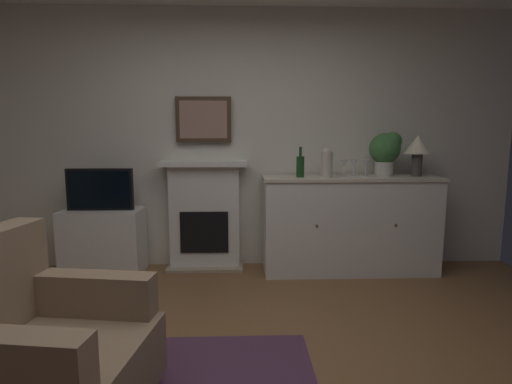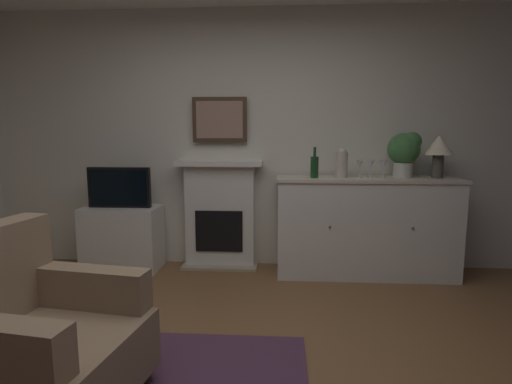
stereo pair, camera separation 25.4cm
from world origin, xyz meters
TOP-DOWN VIEW (x-y plane):
  - wall_rear at (0.00, 2.18)m, footprint 5.66×0.06m
  - fireplace_unit at (-0.36, 2.06)m, footprint 0.87×0.30m
  - framed_picture at (-0.36, 2.10)m, footprint 0.55×0.04m
  - sideboard_cabinet at (1.08, 1.88)m, footprint 1.72×0.49m
  - table_lamp at (1.72, 1.88)m, footprint 0.26×0.26m
  - wine_bottle at (0.57, 1.83)m, footprint 0.08×0.08m
  - wine_glass_left at (1.00, 1.84)m, footprint 0.07×0.07m
  - wine_glass_center at (1.11, 1.89)m, footprint 0.07×0.07m
  - wine_glass_right at (1.22, 1.86)m, footprint 0.07×0.07m
  - vase_decorative at (0.83, 1.83)m, footprint 0.11×0.11m
  - tv_cabinet at (-1.34, 1.89)m, footprint 0.75×0.42m
  - tv_set at (-1.34, 1.87)m, footprint 0.62×0.07m
  - potted_plant_small at (1.43, 1.92)m, footprint 0.30×0.30m
  - armchair at (-0.91, -0.23)m, footprint 0.91×0.88m

SIDE VIEW (x-z plane):
  - tv_cabinet at x=-1.34m, z-range 0.00..0.64m
  - armchair at x=-0.91m, z-range -0.08..0.84m
  - sideboard_cabinet at x=1.08m, z-range 0.00..0.96m
  - fireplace_unit at x=-0.36m, z-range 0.00..1.10m
  - tv_set at x=-1.34m, z-range 0.64..1.04m
  - wine_bottle at x=0.57m, z-range 0.92..1.21m
  - wine_glass_left at x=1.00m, z-range 1.00..1.16m
  - wine_glass_center at x=1.11m, z-range 1.00..1.16m
  - wine_glass_right at x=1.22m, z-range 1.00..1.16m
  - vase_decorative at x=0.83m, z-range 0.96..1.24m
  - potted_plant_small at x=1.43m, z-range 1.00..1.43m
  - table_lamp at x=1.72m, z-range 1.04..1.44m
  - wall_rear at x=0.00m, z-range 0.00..2.60m
  - framed_picture at x=-0.36m, z-range 1.28..1.73m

